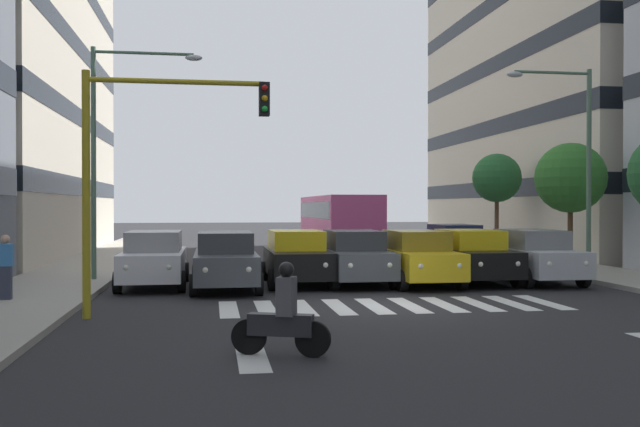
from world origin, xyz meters
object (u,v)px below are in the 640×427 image
object	(u,v)px
car_0	(533,256)
bus_behind_traffic	(338,219)
car_1	(471,256)
street_tree_1	(570,178)
car_3	(354,257)
street_lamp_right	(112,136)
car_6	(154,258)
street_tree_2	(497,178)
car_5	(225,260)
pedestrian_waiting	(5,266)
car_row2_0	(455,245)
motorcycle_with_rider	(283,317)
car_2	(417,257)
traffic_light_gantry	(141,153)
street_lamp_left	(575,148)
car_4	(296,257)

from	to	relation	value
car_0	bus_behind_traffic	world-z (taller)	bus_behind_traffic
car_1	street_tree_1	world-z (taller)	street_tree_1
car_3	street_lamp_right	distance (m)	8.70
car_6	bus_behind_traffic	world-z (taller)	bus_behind_traffic
street_tree_2	car_1	bearing A→B (deg)	63.00
car_1	car_5	bearing A→B (deg)	4.48
car_0	car_3	size ratio (longest dim) A/B	1.00
pedestrian_waiting	car_row2_0	bearing A→B (deg)	-148.04
motorcycle_with_rider	car_5	bearing A→B (deg)	-85.41
car_1	car_6	distance (m)	10.08
car_6	car_1	bearing A→B (deg)	177.76
car_2	traffic_light_gantry	distance (m)	9.92
street_lamp_left	pedestrian_waiting	world-z (taller)	street_lamp_left
car_3	street_tree_1	distance (m)	10.13
car_1	traffic_light_gantry	distance (m)	11.67
car_row2_0	street_lamp_left	distance (m)	7.27
bus_behind_traffic	street_lamp_left	world-z (taller)	street_lamp_left
street_lamp_right	street_tree_2	distance (m)	18.81
car_0	car_6	world-z (taller)	same
street_tree_1	car_5	bearing A→B (deg)	17.28
traffic_light_gantry	pedestrian_waiting	distance (m)	5.08
car_3	car_row2_0	world-z (taller)	same
car_6	car_row2_0	bearing A→B (deg)	-153.09
car_row2_0	street_tree_2	size ratio (longest dim) A/B	0.91
bus_behind_traffic	street_lamp_right	distance (m)	15.58
car_3	car_4	bearing A→B (deg)	-8.26
car_2	street_lamp_left	distance (m)	6.79
street_lamp_left	street_lamp_right	world-z (taller)	street_lamp_right
street_tree_1	street_lamp_left	bearing A→B (deg)	63.85
street_lamp_right	street_tree_1	world-z (taller)	street_lamp_right
street_lamp_right	car_3	bearing A→B (deg)	168.66
car_0	pedestrian_waiting	xyz separation A→B (m)	(15.46, 2.85, 0.11)
motorcycle_with_rider	street_tree_1	size ratio (longest dim) A/B	0.34
traffic_light_gantry	street_tree_2	world-z (taller)	traffic_light_gantry
car_1	bus_behind_traffic	distance (m)	13.82
car_1	car_3	xyz separation A→B (m)	(3.83, -0.16, 0.00)
car_4	car_5	xyz separation A→B (m)	(2.26, 1.04, 0.00)
car_4	street_lamp_right	distance (m)	7.10
street_lamp_right	street_tree_1	xyz separation A→B (m)	(-16.82, -1.81, -1.18)
car_1	car_5	size ratio (longest dim) A/B	1.00
car_0	motorcycle_with_rider	xyz separation A→B (m)	(9.18, 9.82, -0.24)
car_4	street_lamp_left	size ratio (longest dim) A/B	0.64
car_3	car_5	xyz separation A→B (m)	(4.08, 0.78, 0.00)
car_5	traffic_light_gantry	size ratio (longest dim) A/B	0.81
traffic_light_gantry	street_lamp_right	distance (m)	7.47
car_2	traffic_light_gantry	bearing A→B (deg)	33.05
car_4	street_tree_1	xyz separation A→B (m)	(-11.00, -3.08, 2.69)
car_4	traffic_light_gantry	size ratio (longest dim) A/B	0.81
car_4	bus_behind_traffic	bearing A→B (deg)	-105.81
car_row2_0	traffic_light_gantry	world-z (taller)	traffic_light_gantry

